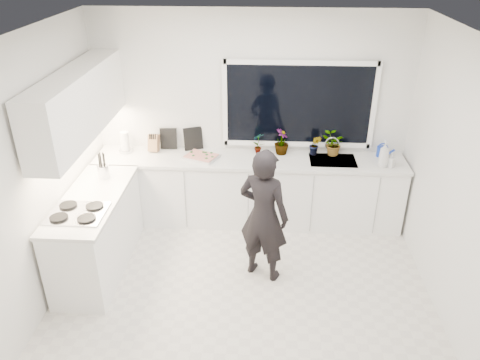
{
  "coord_description": "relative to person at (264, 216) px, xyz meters",
  "views": [
    {
      "loc": [
        0.21,
        -3.94,
        3.42
      ],
      "look_at": [
        -0.06,
        0.4,
        1.15
      ],
      "focal_mm": 35.0,
      "sensor_mm": 36.0,
      "label": 1
    }
  ],
  "objects": [
    {
      "name": "floor",
      "position": [
        -0.2,
        -0.32,
        -0.78
      ],
      "size": [
        4.0,
        3.5,
        0.02
      ],
      "primitive_type": "cube",
      "color": "beige",
      "rests_on": "ground"
    },
    {
      "name": "wall_back",
      "position": [
        -0.2,
        1.44,
        0.58
      ],
      "size": [
        4.0,
        0.02,
        2.7
      ],
      "primitive_type": "cube",
      "color": "white",
      "rests_on": "ground"
    },
    {
      "name": "wall_left",
      "position": [
        -2.21,
        -0.32,
        0.58
      ],
      "size": [
        0.02,
        3.5,
        2.7
      ],
      "primitive_type": "cube",
      "color": "white",
      "rests_on": "ground"
    },
    {
      "name": "wall_right",
      "position": [
        1.81,
        -0.32,
        0.58
      ],
      "size": [
        0.02,
        3.5,
        2.7
      ],
      "primitive_type": "cube",
      "color": "white",
      "rests_on": "ground"
    },
    {
      "name": "ceiling",
      "position": [
        -0.2,
        -0.32,
        1.94
      ],
      "size": [
        4.0,
        3.5,
        0.02
      ],
      "primitive_type": "cube",
      "color": "white",
      "rests_on": "wall_back"
    },
    {
      "name": "window",
      "position": [
        0.4,
        1.41,
        0.78
      ],
      "size": [
        1.8,
        0.02,
        1.0
      ],
      "primitive_type": "cube",
      "color": "black",
      "rests_on": "wall_back"
    },
    {
      "name": "base_cabinets_back",
      "position": [
        -0.2,
        1.13,
        -0.33
      ],
      "size": [
        3.92,
        0.58,
        0.88
      ],
      "primitive_type": "cube",
      "color": "white",
      "rests_on": "floor"
    },
    {
      "name": "base_cabinets_left",
      "position": [
        -1.87,
        0.03,
        -0.33
      ],
      "size": [
        0.58,
        1.6,
        0.88
      ],
      "primitive_type": "cube",
      "color": "white",
      "rests_on": "floor"
    },
    {
      "name": "countertop_back",
      "position": [
        -0.2,
        1.12,
        0.13
      ],
      "size": [
        3.94,
        0.62,
        0.04
      ],
      "primitive_type": "cube",
      "color": "silver",
      "rests_on": "base_cabinets_back"
    },
    {
      "name": "countertop_left",
      "position": [
        -1.87,
        0.03,
        0.13
      ],
      "size": [
        0.62,
        1.6,
        0.04
      ],
      "primitive_type": "cube",
      "color": "silver",
      "rests_on": "base_cabinets_left"
    },
    {
      "name": "upper_cabinets",
      "position": [
        -1.99,
        0.38,
        1.08
      ],
      "size": [
        0.34,
        2.1,
        0.7
      ],
      "primitive_type": "cube",
      "color": "white",
      "rests_on": "wall_left"
    },
    {
      "name": "sink",
      "position": [
        0.85,
        1.13,
        0.1
      ],
      "size": [
        0.58,
        0.42,
        0.14
      ],
      "primitive_type": "cube",
      "color": "silver",
      "rests_on": "countertop_back"
    },
    {
      "name": "faucet",
      "position": [
        0.85,
        1.33,
        0.26
      ],
      "size": [
        0.03,
        0.03,
        0.22
      ],
      "primitive_type": "cylinder",
      "color": "silver",
      "rests_on": "countertop_back"
    },
    {
      "name": "stovetop",
      "position": [
        -1.89,
        -0.32,
        0.16
      ],
      "size": [
        0.56,
        0.48,
        0.03
      ],
      "primitive_type": "cube",
      "color": "black",
      "rests_on": "countertop_left"
    },
    {
      "name": "person",
      "position": [
        0.0,
        0.0,
        0.0
      ],
      "size": [
        0.66,
        0.56,
        1.54
      ],
      "primitive_type": "imported",
      "rotation": [
        0.0,
        0.0,
        2.73
      ],
      "color": "black",
      "rests_on": "floor"
    },
    {
      "name": "pizza_tray",
      "position": [
        -0.81,
        1.1,
        0.16
      ],
      "size": [
        0.49,
        0.44,
        0.03
      ],
      "primitive_type": "cube",
      "rotation": [
        0.0,
        0.0,
        -0.4
      ],
      "color": "silver",
      "rests_on": "countertop_back"
    },
    {
      "name": "pizza",
      "position": [
        -0.81,
        1.1,
        0.18
      ],
      "size": [
        0.45,
        0.39,
        0.01
      ],
      "primitive_type": "cube",
      "rotation": [
        0.0,
        0.0,
        -0.4
      ],
      "color": "red",
      "rests_on": "pizza_tray"
    },
    {
      "name": "watering_can",
      "position": [
        1.49,
        1.29,
        0.21
      ],
      "size": [
        0.17,
        0.17,
        0.13
      ],
      "primitive_type": "cylinder",
      "rotation": [
        0.0,
        0.0,
        0.22
      ],
      "color": "#1232AD",
      "rests_on": "countertop_back"
    },
    {
      "name": "paper_towel_roll",
      "position": [
        -1.82,
        1.23,
        0.28
      ],
      "size": [
        0.12,
        0.12,
        0.26
      ],
      "primitive_type": "cylinder",
      "rotation": [
        0.0,
        0.0,
        0.06
      ],
      "color": "silver",
      "rests_on": "countertop_back"
    },
    {
      "name": "knife_block",
      "position": [
        -1.45,
        1.27,
        0.26
      ],
      "size": [
        0.14,
        0.12,
        0.22
      ],
      "primitive_type": "cube",
      "rotation": [
        0.0,
        0.0,
        -0.14
      ],
      "color": "olive",
      "rests_on": "countertop_back"
    },
    {
      "name": "utensil_crock",
      "position": [
        -1.87,
        0.48,
        0.23
      ],
      "size": [
        0.17,
        0.17,
        0.16
      ],
      "primitive_type": "cylinder",
      "rotation": [
        0.0,
        0.0,
        -0.33
      ],
      "color": "#B7B7BC",
      "rests_on": "countertop_left"
    },
    {
      "name": "picture_frame_large",
      "position": [
        -1.28,
        1.37,
        0.29
      ],
      "size": [
        0.22,
        0.03,
        0.28
      ],
      "primitive_type": "cube",
      "rotation": [
        0.0,
        0.0,
        0.05
      ],
      "color": "black",
      "rests_on": "countertop_back"
    },
    {
      "name": "picture_frame_small",
      "position": [
        -0.95,
        1.37,
        0.3
      ],
      "size": [
        0.24,
        0.12,
        0.3
      ],
      "primitive_type": "cube",
      "rotation": [
        0.0,
        0.0,
        0.41
      ],
      "color": "black",
      "rests_on": "countertop_back"
    },
    {
      "name": "herb_plants",
      "position": [
        0.54,
        1.29,
        0.3
      ],
      "size": [
        1.19,
        0.28,
        0.33
      ],
      "color": "#26662D",
      "rests_on": "countertop_back"
    },
    {
      "name": "soap_bottles",
      "position": [
        1.45,
        0.98,
        0.3
      ],
      "size": [
        0.22,
        0.13,
        0.32
      ],
      "color": "#D8BF66",
      "rests_on": "countertop_back"
    }
  ]
}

